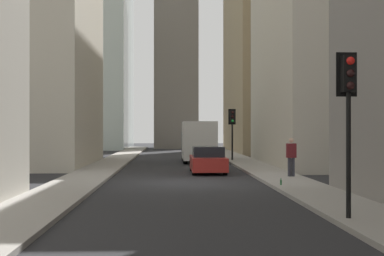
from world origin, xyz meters
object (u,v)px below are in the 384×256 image
sedan_red (208,161)px  pedestrian (291,155)px  delivery_truck (198,141)px  traffic_light_midblock (232,123)px  traffic_light_foreground (349,96)px  discarded_bottle (281,182)px

sedan_red → pedestrian: bearing=-136.4°
delivery_truck → traffic_light_midblock: traffic_light_midblock is taller
sedan_red → pedestrian: pedestrian is taller
traffic_light_foreground → discarded_bottle: size_ratio=15.14×
traffic_light_midblock → traffic_light_foreground: bearing=180.0°
sedan_red → delivery_truck: bearing=-0.0°
traffic_light_foreground → discarded_bottle: bearing=0.4°
delivery_truck → pedestrian: delivery_truck is taller
sedan_red → traffic_light_midblock: (9.86, -2.40, 2.13)m
traffic_light_foreground → discarded_bottle: (8.03, 0.05, -2.90)m
delivery_truck → traffic_light_midblock: size_ratio=1.79×
traffic_light_foreground → traffic_light_midblock: traffic_light_foreground is taller
traffic_light_midblock → pedestrian: (-13.65, -1.20, -1.68)m
discarded_bottle → traffic_light_foreground: bearing=-179.6°
discarded_bottle → traffic_light_midblock: bearing=-0.2°
delivery_truck → traffic_light_foreground: 25.93m
sedan_red → discarded_bottle: (-7.71, -2.34, -0.42)m
sedan_red → pedestrian: size_ratio=2.42×
pedestrian → delivery_truck: bearing=14.6°
sedan_red → traffic_light_midblock: bearing=-13.7°
sedan_red → traffic_light_foreground: size_ratio=1.05×
delivery_truck → sedan_red: (-10.02, 0.00, -0.80)m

